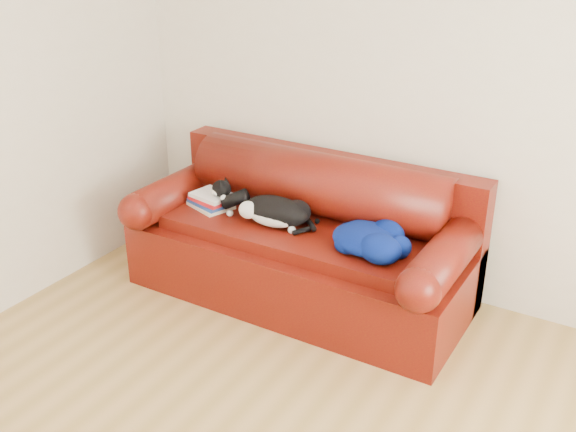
% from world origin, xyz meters
% --- Properties ---
extents(room_shell, '(4.52, 4.02, 2.61)m').
position_xyz_m(room_shell, '(0.12, 0.02, 1.67)').
color(room_shell, beige).
rests_on(room_shell, ground).
extents(sofa_base, '(2.10, 0.90, 0.50)m').
position_xyz_m(sofa_base, '(-0.78, 1.49, 0.24)').
color(sofa_base, '#420208').
rests_on(sofa_base, ground).
extents(sofa_back, '(2.10, 1.01, 0.88)m').
position_xyz_m(sofa_back, '(-0.78, 1.74, 0.54)').
color(sofa_back, '#420208').
rests_on(sofa_back, ground).
extents(book_stack, '(0.32, 0.29, 0.10)m').
position_xyz_m(book_stack, '(-1.40, 1.43, 0.55)').
color(book_stack, beige).
rests_on(book_stack, sofa_base).
extents(cat, '(0.62, 0.36, 0.22)m').
position_xyz_m(cat, '(-0.91, 1.41, 0.58)').
color(cat, black).
rests_on(cat, sofa_base).
extents(blanket, '(0.53, 0.52, 0.16)m').
position_xyz_m(blanket, '(-0.27, 1.42, 0.57)').
color(blanket, '#020D4A').
rests_on(blanket, sofa_base).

